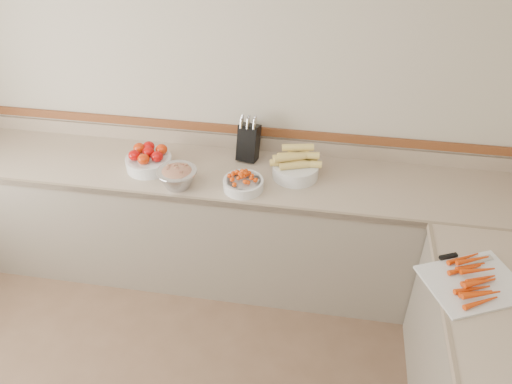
% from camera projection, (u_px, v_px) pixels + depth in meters
% --- Properties ---
extents(back_wall, '(4.00, 0.00, 4.00)m').
position_uv_depth(back_wall, '(220.00, 94.00, 3.32)').
color(back_wall, '#BEB29C').
rests_on(back_wall, ground_plane).
extents(counter_back, '(4.00, 0.65, 1.08)m').
position_uv_depth(counter_back, '(215.00, 223.00, 3.56)').
color(counter_back, tan).
rests_on(counter_back, ground_plane).
extents(knife_block, '(0.16, 0.18, 0.32)m').
position_uv_depth(knife_block, '(248.00, 142.00, 3.34)').
color(knife_block, black).
rests_on(knife_block, counter_back).
extents(tomato_bowl, '(0.30, 0.30, 0.15)m').
position_uv_depth(tomato_bowl, '(149.00, 159.00, 3.29)').
color(tomato_bowl, silver).
rests_on(tomato_bowl, counter_back).
extents(cherry_tomato_bowl, '(0.25, 0.25, 0.14)m').
position_uv_depth(cherry_tomato_bowl, '(243.00, 182.00, 3.10)').
color(cherry_tomato_bowl, silver).
rests_on(cherry_tomato_bowl, counter_back).
extents(corn_bowl, '(0.33, 0.30, 0.22)m').
position_uv_depth(corn_bowl, '(296.00, 166.00, 3.20)').
color(corn_bowl, silver).
rests_on(corn_bowl, counter_back).
extents(rhubarb_bowl, '(0.25, 0.25, 0.14)m').
position_uv_depth(rhubarb_bowl, '(177.00, 176.00, 3.11)').
color(rhubarb_bowl, '#B2B2BA').
rests_on(rhubarb_bowl, counter_back).
extents(cutting_board, '(0.57, 0.52, 0.07)m').
position_uv_depth(cutting_board, '(473.00, 281.00, 2.46)').
color(cutting_board, silver).
rests_on(cutting_board, counter_right).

